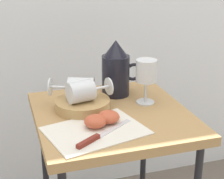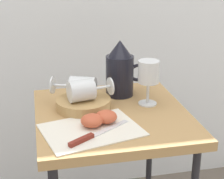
# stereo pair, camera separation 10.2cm
# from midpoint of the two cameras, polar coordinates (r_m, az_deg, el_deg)

# --- Properties ---
(curtain_drape) EXTENTS (2.40, 0.03, 1.94)m
(curtain_drape) POSITION_cam_midpoint_polar(r_m,az_deg,el_deg) (1.74, -8.02, 12.95)
(curtain_drape) COLOR white
(curtain_drape) RESTS_ON ground_plane
(table) EXTENTS (0.50, 0.52, 0.70)m
(table) POSITION_cam_midpoint_polar(r_m,az_deg,el_deg) (1.26, -2.35, -6.59)
(table) COLOR #AD8451
(table) RESTS_ON ground_plane
(linen_napkin) EXTENTS (0.32, 0.27, 0.00)m
(linen_napkin) POSITION_cam_midpoint_polar(r_m,az_deg,el_deg) (1.10, -5.22, -6.37)
(linen_napkin) COLOR silver
(linen_napkin) RESTS_ON table
(basket_tray) EXTENTS (0.18, 0.18, 0.03)m
(basket_tray) POSITION_cam_midpoint_polar(r_m,az_deg,el_deg) (1.25, -6.90, -2.34)
(basket_tray) COLOR tan
(basket_tray) RESTS_ON table
(pitcher) EXTENTS (0.15, 0.10, 0.20)m
(pitcher) POSITION_cam_midpoint_polar(r_m,az_deg,el_deg) (1.34, -1.56, 2.49)
(pitcher) COLOR black
(pitcher) RESTS_ON table
(wine_glass_upright) EXTENTS (0.07, 0.07, 0.16)m
(wine_glass_upright) POSITION_cam_midpoint_polar(r_m,az_deg,el_deg) (1.26, 2.96, 2.45)
(wine_glass_upright) COLOR silver
(wine_glass_upright) RESTS_ON table
(wine_glass_tipped_near) EXTENTS (0.16, 0.12, 0.07)m
(wine_glass_tipped_near) POSITION_cam_midpoint_polar(r_m,az_deg,el_deg) (1.25, -7.35, 0.23)
(wine_glass_tipped_near) COLOR silver
(wine_glass_tipped_near) RESTS_ON basket_tray
(wine_glass_tipped_far) EXTENTS (0.16, 0.09, 0.07)m
(wine_glass_tipped_far) POSITION_cam_midpoint_polar(r_m,az_deg,el_deg) (1.21, -7.02, -0.31)
(wine_glass_tipped_far) COLOR silver
(wine_glass_tipped_far) RESTS_ON basket_tray
(apple_half_left) EXTENTS (0.07, 0.07, 0.04)m
(apple_half_left) POSITION_cam_midpoint_polar(r_m,az_deg,el_deg) (1.11, -5.22, -4.93)
(apple_half_left) COLOR #C15133
(apple_half_left) RESTS_ON linen_napkin
(apple_half_right) EXTENTS (0.07, 0.07, 0.04)m
(apple_half_right) POSITION_cam_midpoint_polar(r_m,az_deg,el_deg) (1.14, -3.12, -4.27)
(apple_half_right) COLOR #C15133
(apple_half_right) RESTS_ON linen_napkin
(knife) EXTENTS (0.20, 0.14, 0.01)m
(knife) POSITION_cam_midpoint_polar(r_m,az_deg,el_deg) (1.05, -5.11, -7.30)
(knife) COLOR silver
(knife) RESTS_ON linen_napkin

